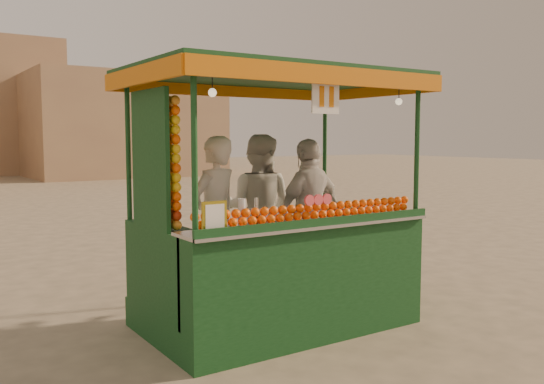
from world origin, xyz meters
TOP-DOWN VIEW (x-y plane):
  - ground at (0.00, 0.00)m, footprint 90.00×90.00m
  - building_right at (7.00, 24.00)m, footprint 9.00×6.00m
  - juice_cart at (0.13, -0.16)m, footprint 2.80×1.81m
  - vendor_left at (-0.33, 0.24)m, footprint 0.69×0.57m
  - vendor_middle at (0.37, 0.53)m, footprint 0.99×1.00m
  - vendor_right at (0.69, 0.02)m, footprint 0.99×0.56m

SIDE VIEW (x-z plane):
  - ground at x=0.00m, z-range 0.00..0.00m
  - juice_cart at x=0.13m, z-range -0.45..2.09m
  - vendor_right at x=0.69m, z-range 0.30..1.88m
  - vendor_left at x=-0.33m, z-range 0.30..1.91m
  - vendor_middle at x=0.37m, z-range 0.30..1.93m
  - building_right at x=7.00m, z-range 0.00..5.00m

